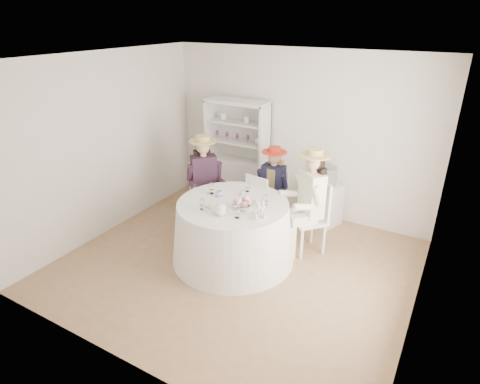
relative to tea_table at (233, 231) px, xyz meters
The scene contains 23 objects.
ground 0.46m from the tea_table, 44.25° to the right, with size 4.50×4.50×0.00m, color olive.
ceiling 2.28m from the tea_table, 44.25° to the right, with size 4.50×4.50×0.00m, color white.
wall_back 2.10m from the tea_table, 86.35° to the left, with size 4.50×4.50×0.00m, color silver.
wall_front 2.31m from the tea_table, 86.75° to the right, with size 4.50×4.50×0.00m, color silver.
wall_left 2.32m from the tea_table, behind, with size 4.50×4.50×0.00m, color silver.
wall_right 2.55m from the tea_table, ahead, with size 4.50×4.50×0.00m, color silver.
tea_table is the anchor object (origin of this frame).
hutch 1.88m from the tea_table, 118.12° to the left, with size 1.14×0.52×1.85m.
side_table 1.80m from the tea_table, 65.33° to the left, with size 0.44×0.44×0.68m, color silver.
hatbox 1.84m from the tea_table, 65.33° to the left, with size 0.29×0.29×0.29m, color black.
guest_left 1.15m from the tea_table, 145.10° to the left, with size 0.64×0.63×1.49m.
guest_mid 1.13m from the tea_table, 85.96° to the left, with size 0.48×0.50×1.34m.
guest_right 1.16m from the tea_table, 40.60° to the left, with size 0.64×0.66×1.54m.
spare_chair 0.79m from the tea_table, 88.21° to the left, with size 0.48×0.48×1.00m.
teacup_a 0.55m from the tea_table, 163.51° to the left, with size 0.10×0.10×0.08m, color white.
teacup_b 0.54m from the tea_table, 93.28° to the left, with size 0.06×0.06×0.06m, color white.
teacup_c 0.56m from the tea_table, 12.93° to the left, with size 0.09×0.09×0.07m, color white.
flower_bowl 0.51m from the tea_table, 25.10° to the right, with size 0.22×0.22×0.06m, color white.
flower_arrangement 0.56m from the tea_table, 19.47° to the right, with size 0.19×0.19×0.07m.
table_teapot 0.63m from the tea_table, 82.09° to the right, with size 0.23×0.16×0.17m.
sandwich_plate 0.55m from the tea_table, 120.16° to the right, with size 0.24×0.24×0.05m.
cupcake_stand 0.73m from the tea_table, 21.16° to the right, with size 0.23×0.23×0.21m.
stemware_set 0.51m from the tea_table, 71.57° to the right, with size 0.90×0.86×0.15m.
Camera 1 is at (2.35, -3.99, 3.15)m, focal length 30.00 mm.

